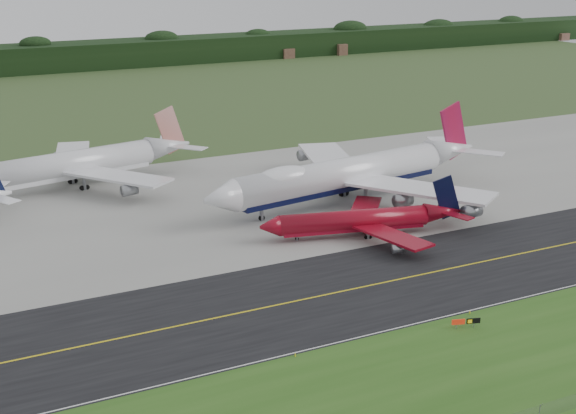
# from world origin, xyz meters

# --- Properties ---
(ground) EXTENTS (600.00, 600.00, 0.00)m
(ground) POSITION_xyz_m (0.00, 0.00, 0.00)
(ground) COLOR #314D24
(ground) RESTS_ON ground
(grass_verge) EXTENTS (400.00, 30.00, 0.01)m
(grass_verge) POSITION_xyz_m (0.00, -35.00, 0.01)
(grass_verge) COLOR #275118
(grass_verge) RESTS_ON ground
(taxiway) EXTENTS (400.00, 32.00, 0.02)m
(taxiway) POSITION_xyz_m (0.00, -4.00, 0.01)
(taxiway) COLOR black
(taxiway) RESTS_ON ground
(apron) EXTENTS (400.00, 78.00, 0.01)m
(apron) POSITION_xyz_m (0.00, 51.00, 0.01)
(apron) COLOR gray
(apron) RESTS_ON ground
(taxiway_centreline) EXTENTS (400.00, 0.40, 0.00)m
(taxiway_centreline) POSITION_xyz_m (0.00, -4.00, 0.03)
(taxiway_centreline) COLOR gold
(taxiway_centreline) RESTS_ON taxiway
(taxiway_edge_line) EXTENTS (400.00, 0.25, 0.00)m
(taxiway_edge_line) POSITION_xyz_m (0.00, -19.50, 0.03)
(taxiway_edge_line) COLOR silver
(taxiway_edge_line) RESTS_ON taxiway
(perimeter_fence) EXTENTS (320.00, 0.10, 320.00)m
(perimeter_fence) POSITION_xyz_m (0.00, -48.00, 1.10)
(perimeter_fence) COLOR slate
(perimeter_fence) RESTS_ON ground
(horizon_treeline) EXTENTS (700.00, 25.00, 12.00)m
(horizon_treeline) POSITION_xyz_m (0.00, 273.76, 5.47)
(horizon_treeline) COLOR black
(horizon_treeline) RESTS_ON ground
(jet_ba_747) EXTENTS (76.75, 62.94, 19.32)m
(jet_ba_747) POSITION_xyz_m (18.43, 38.63, 6.58)
(jet_ba_747) COLOR white
(jet_ba_747) RESTS_ON ground
(jet_red_737) EXTENTS (41.76, 33.44, 11.38)m
(jet_red_737) POSITION_xyz_m (9.68, 17.89, 3.15)
(jet_red_737) COLOR maroon
(jet_red_737) RESTS_ON ground
(jet_star_tail) EXTENTS (62.73, 51.74, 16.61)m
(jet_star_tail) POSITION_xyz_m (-34.12, 77.60, 5.54)
(jet_star_tail) COLOR silver
(jet_star_tail) RESTS_ON ground
(taxiway_sign) EXTENTS (4.35, 1.50, 1.50)m
(taxiway_sign) POSITION_xyz_m (1.86, -24.02, 1.06)
(taxiway_sign) COLOR slate
(taxiway_sign) RESTS_ON ground
(edge_marker_left) EXTENTS (0.16, 0.16, 0.50)m
(edge_marker_left) POSITION_xyz_m (-25.31, -20.50, 0.25)
(edge_marker_left) COLOR yellow
(edge_marker_left) RESTS_ON ground
(edge_marker_center) EXTENTS (0.16, 0.16, 0.50)m
(edge_marker_center) POSITION_xyz_m (5.48, -20.50, 0.25)
(edge_marker_center) COLOR yellow
(edge_marker_center) RESTS_ON ground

